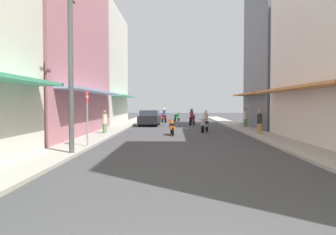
% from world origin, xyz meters
% --- Properties ---
extents(ground_plane, '(105.25, 105.25, 0.00)m').
position_xyz_m(ground_plane, '(0.00, 19.92, 0.00)').
color(ground_plane, '#424244').
extents(sidewalk_left, '(1.75, 55.84, 0.12)m').
position_xyz_m(sidewalk_left, '(-5.10, 19.92, 0.06)').
color(sidewalk_left, '#ADA89E').
rests_on(sidewalk_left, ground).
extents(sidewalk_right, '(1.75, 55.84, 0.12)m').
position_xyz_m(sidewalk_right, '(5.10, 19.92, 0.06)').
color(sidewalk_right, '#ADA89E').
rests_on(sidewalk_right, ground).
extents(building_left_mid, '(7.05, 13.84, 11.10)m').
position_xyz_m(building_left_mid, '(-8.97, 18.38, 5.55)').
color(building_left_mid, '#B7727F').
rests_on(building_left_mid, ground).
extents(building_left_far, '(7.05, 11.19, 11.28)m').
position_xyz_m(building_left_far, '(-8.97, 31.29, 5.63)').
color(building_left_far, silver).
rests_on(building_left_far, ground).
extents(building_right_far, '(7.05, 8.20, 12.11)m').
position_xyz_m(building_right_far, '(8.97, 24.61, 6.05)').
color(building_right_far, slate).
rests_on(building_right_far, ground).
extents(motorbike_maroon, '(0.72, 1.75, 1.58)m').
position_xyz_m(motorbike_maroon, '(1.19, 28.61, 0.70)').
color(motorbike_maroon, black).
rests_on(motorbike_maroon, ground).
extents(motorbike_silver, '(0.76, 1.74, 1.58)m').
position_xyz_m(motorbike_silver, '(1.72, 21.01, 0.70)').
color(motorbike_silver, black).
rests_on(motorbike_silver, ground).
extents(motorbike_green, '(0.76, 1.74, 0.96)m').
position_xyz_m(motorbike_green, '(-0.17, 35.76, 0.50)').
color(motorbike_green, black).
rests_on(motorbike_green, ground).
extents(motorbike_orange, '(0.55, 1.81, 0.96)m').
position_xyz_m(motorbike_orange, '(-0.61, 18.74, 0.50)').
color(motorbike_orange, black).
rests_on(motorbike_orange, ground).
extents(motorbike_red, '(0.72, 1.75, 1.58)m').
position_xyz_m(motorbike_red, '(-1.61, 33.48, 0.70)').
color(motorbike_red, black).
rests_on(motorbike_red, ground).
extents(parked_car, '(1.89, 4.15, 1.45)m').
position_xyz_m(parked_car, '(-2.76, 28.04, 0.74)').
color(parked_car, black).
rests_on(parked_car, ground).
extents(pedestrian_midway, '(0.34, 0.34, 1.67)m').
position_xyz_m(pedestrian_midway, '(5.51, 25.42, 0.84)').
color(pedestrian_midway, '#598C59').
rests_on(pedestrian_midway, ground).
extents(pedestrian_far, '(0.34, 0.34, 1.65)m').
position_xyz_m(pedestrian_far, '(5.01, 18.67, 0.83)').
color(pedestrian_far, '#BF8C3F').
rests_on(pedestrian_far, ground).
extents(pedestrian_crossing, '(0.34, 0.34, 1.62)m').
position_xyz_m(pedestrian_crossing, '(-5.00, 18.78, 0.81)').
color(pedestrian_crossing, '#598C59').
rests_on(pedestrian_crossing, ground).
extents(pedestrian_foreground, '(0.34, 0.34, 1.61)m').
position_xyz_m(pedestrian_foreground, '(5.59, 21.17, 0.80)').
color(pedestrian_foreground, '#598C59').
rests_on(pedestrian_foreground, ground).
extents(utility_pole, '(0.20, 1.20, 6.69)m').
position_xyz_m(utility_pole, '(-4.48, 9.93, 3.42)').
color(utility_pole, '#4C4C4F').
rests_on(utility_pole, ground).
extents(street_sign_no_entry, '(0.07, 0.60, 2.65)m').
position_xyz_m(street_sign_no_entry, '(-4.38, 11.95, 1.72)').
color(street_sign_no_entry, gray).
rests_on(street_sign_no_entry, ground).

